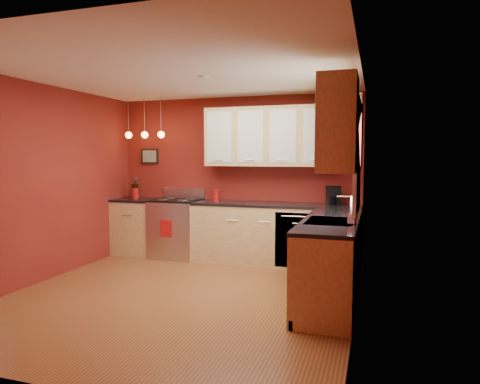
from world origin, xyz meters
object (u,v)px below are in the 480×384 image
(sink, at_px, (330,223))
(coffee_maker, at_px, (333,196))
(soap_pump, at_px, (352,217))
(gas_range, at_px, (177,228))
(red_canister, at_px, (216,195))

(sink, distance_m, coffee_maker, 1.66)
(sink, relative_size, soap_pump, 4.03)
(sink, bearing_deg, soap_pump, -41.22)
(gas_range, height_order, sink, sink)
(gas_range, relative_size, coffee_maker, 4.06)
(red_canister, height_order, coffee_maker, coffee_maker)
(red_canister, relative_size, soap_pump, 1.01)
(gas_range, height_order, red_canister, red_canister)
(gas_range, xyz_separation_m, coffee_maker, (2.50, 0.14, 0.58))
(gas_range, xyz_separation_m, sink, (2.62, -1.50, 0.43))
(coffee_maker, relative_size, soap_pump, 1.57)
(soap_pump, bearing_deg, red_canister, 140.93)
(sink, xyz_separation_m, red_canister, (-1.96, 1.57, 0.11))
(sink, xyz_separation_m, soap_pump, (0.25, -0.22, 0.11))
(gas_range, bearing_deg, soap_pump, -30.90)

